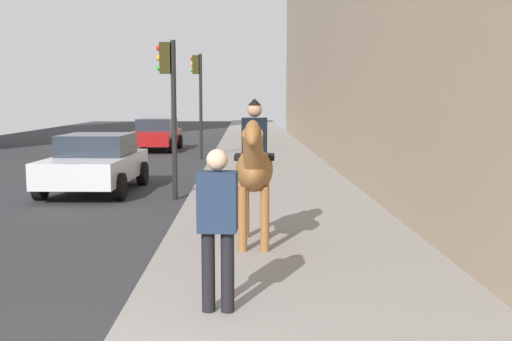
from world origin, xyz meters
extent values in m
ellipsoid|color=brown|center=(5.28, -1.44, 1.27)|extent=(1.52, 0.62, 0.66)
cylinder|color=brown|center=(4.82, -1.58, 0.60)|extent=(0.13, 0.13, 0.95)
cylinder|color=brown|center=(4.84, -1.26, 0.60)|extent=(0.13, 0.13, 0.95)
cylinder|color=brown|center=(5.72, -1.62, 0.60)|extent=(0.13, 0.13, 0.95)
cylinder|color=brown|center=(5.74, -1.30, 0.60)|extent=(0.13, 0.13, 0.95)
cylinder|color=brown|center=(4.51, -1.41, 1.62)|extent=(0.64, 0.31, 0.68)
ellipsoid|color=brown|center=(4.30, -1.40, 1.87)|extent=(0.63, 0.25, 0.49)
cylinder|color=black|center=(5.99, -1.47, 1.17)|extent=(0.29, 0.11, 0.55)
cube|color=black|center=(5.33, -1.44, 1.45)|extent=(0.46, 0.62, 0.08)
cube|color=black|center=(5.33, -1.44, 1.77)|extent=(0.30, 0.39, 0.55)
sphere|color=tan|center=(5.33, -1.44, 2.16)|extent=(0.22, 0.22, 0.22)
cone|color=black|center=(5.33, -1.44, 2.28)|extent=(0.21, 0.21, 0.10)
cylinder|color=black|center=(2.30, -0.92, 0.54)|extent=(0.14, 0.14, 0.85)
cylinder|color=black|center=(2.29, -1.11, 0.54)|extent=(0.14, 0.14, 0.85)
cube|color=#1E2D47|center=(2.30, -1.02, 1.28)|extent=(0.29, 0.42, 0.62)
sphere|color=#D8AD8C|center=(2.30, -1.02, 1.71)|extent=(0.22, 0.22, 0.22)
cube|color=maroon|center=(23.72, 2.70, 0.62)|extent=(4.18, 1.87, 0.60)
cube|color=#262D38|center=(23.97, 2.69, 1.18)|extent=(2.28, 1.60, 0.52)
cylinder|color=black|center=(22.42, 1.87, 0.32)|extent=(0.65, 0.24, 0.64)
cylinder|color=black|center=(22.47, 3.61, 0.32)|extent=(0.65, 0.24, 0.64)
cylinder|color=black|center=(24.97, 1.79, 0.32)|extent=(0.65, 0.24, 0.64)
cylinder|color=black|center=(25.03, 3.52, 0.32)|extent=(0.65, 0.24, 0.64)
cube|color=silver|center=(11.36, 2.45, 0.62)|extent=(4.16, 2.00, 0.60)
cube|color=#262D38|center=(11.61, 2.44, 1.18)|extent=(1.95, 1.70, 0.52)
cylinder|color=black|center=(10.06, 1.58, 0.32)|extent=(0.65, 0.25, 0.64)
cylinder|color=black|center=(10.14, 3.42, 0.32)|extent=(0.65, 0.25, 0.64)
cylinder|color=black|center=(12.59, 1.48, 0.32)|extent=(0.65, 0.25, 0.64)
cylinder|color=black|center=(12.67, 3.32, 0.32)|extent=(0.65, 0.25, 0.64)
cylinder|color=black|center=(10.18, 0.33, 1.82)|extent=(0.12, 0.12, 3.64)
cube|color=#2D280C|center=(10.18, 0.51, 3.24)|extent=(0.20, 0.24, 0.70)
sphere|color=red|center=(10.18, 0.64, 3.46)|extent=(0.14, 0.14, 0.14)
sphere|color=orange|center=(10.18, 0.64, 3.24)|extent=(0.14, 0.14, 0.14)
sphere|color=green|center=(10.18, 0.64, 3.02)|extent=(0.14, 0.14, 0.14)
cylinder|color=black|center=(19.69, 0.39, 2.01)|extent=(0.12, 0.12, 4.02)
cube|color=#2D280C|center=(19.69, 0.57, 3.62)|extent=(0.20, 0.24, 0.70)
sphere|color=red|center=(19.69, 0.70, 3.84)|extent=(0.14, 0.14, 0.14)
sphere|color=orange|center=(19.69, 0.70, 3.62)|extent=(0.14, 0.14, 0.14)
sphere|color=green|center=(19.69, 0.70, 3.40)|extent=(0.14, 0.14, 0.14)
camera|label=1|loc=(-3.87, -1.30, 2.32)|focal=42.95mm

